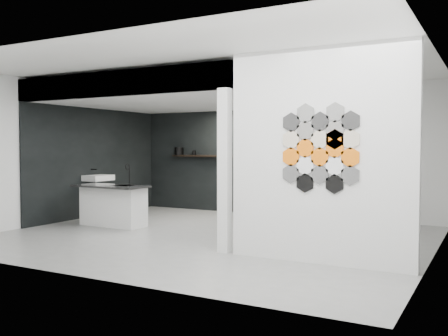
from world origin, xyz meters
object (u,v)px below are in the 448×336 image
utensil_cup (194,153)px  glass_bowl (282,154)px  wall_basin (98,178)px  kitchen_island (113,205)px  partition_panel (320,156)px  stockpot (179,151)px  kettle (271,152)px  bottle_dark (219,152)px  glass_vase (282,152)px

utensil_cup → glass_bowl: bearing=0.0°
wall_basin → utensil_cup: utensil_cup is taller
wall_basin → kitchen_island: (1.04, -0.73, -0.45)m
partition_panel → stockpot: bearing=141.0°
kettle → glass_bowl: size_ratio=1.58×
wall_basin → glass_bowl: size_ratio=4.62×
stockpot → bottle_dark: 1.13m
stockpot → utensil_cup: stockpot is taller
kettle → glass_vase: kettle is taller
partition_panel → bottle_dark: partition_panel is taller
kitchen_island → stockpot: size_ratio=6.75×
glass_bowl → kitchen_island: bearing=-130.0°
partition_panel → wall_basin: size_ratio=4.67×
bottle_dark → glass_vase: bearing=0.0°
glass_vase → kitchen_island: bearing=-130.0°
kitchen_island → bottle_dark: bearing=76.2°
stockpot → bottle_dark: stockpot is taller
glass_bowl → utensil_cup: (-2.27, 0.00, 0.01)m
kettle → bottle_dark: bearing=-158.6°
glass_vase → bottle_dark: size_ratio=1.05×
kettle → bottle_dark: size_ratio=1.44×
bottle_dark → partition_panel: bearing=-46.7°
glass_bowl → bottle_dark: (-1.57, 0.00, 0.02)m
kitchen_island → utensil_cup: 2.96m
partition_panel → glass_bowl: (-2.08, 3.87, -0.03)m
kitchen_island → glass_vase: bearing=51.8°
kitchen_island → glass_bowl: glass_bowl is taller
kitchen_island → partition_panel: bearing=-11.8°
wall_basin → kettle: (3.13, 2.07, 0.56)m
glass_vase → bottle_dark: (-1.57, 0.00, -0.00)m
wall_basin → stockpot: stockpot is taller
partition_panel → bottle_dark: bearing=133.3°
partition_panel → bottle_dark: 5.31m
bottle_dark → utensil_cup: bottle_dark is taller
stockpot → utensil_cup: bearing=0.0°
wall_basin → kitchen_island: bearing=-35.0°
glass_vase → bottle_dark: 1.57m
bottle_dark → utensil_cup: 0.70m
glass_bowl → bottle_dark: bottle_dark is taller
bottle_dark → utensil_cup: bearing=180.0°
wall_basin → glass_vase: bearing=31.3°
kitchen_island → stockpot: bearing=99.0°
stockpot → kettle: size_ratio=1.08×
kitchen_island → bottle_dark: 3.06m
wall_basin → utensil_cup: (1.12, 2.07, 0.53)m
kitchen_island → glass_bowl: 3.77m
kettle → partition_panel: bearing=-37.5°
stockpot → glass_vase: size_ratio=1.49×
kettle → glass_vase: bearing=21.4°
kettle → glass_vase: (0.26, 0.00, -0.01)m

